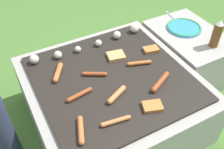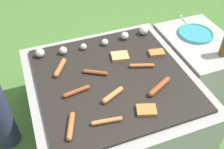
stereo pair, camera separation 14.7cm
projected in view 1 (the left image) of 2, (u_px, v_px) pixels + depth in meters
ground_plane at (112, 117)px, 1.74m from camera, size 14.00×14.00×0.00m
grill at (112, 99)px, 1.61m from camera, size 0.94×0.94×0.37m
side_ledge at (186, 54)px, 1.94m from camera, size 0.42×0.59×0.37m
sausage_front_left at (139, 63)px, 1.56m from camera, size 0.14×0.06×0.02m
sausage_mid_left at (117, 95)px, 1.37m from camera, size 0.14×0.08×0.03m
sausage_front_center at (80, 95)px, 1.37m from camera, size 0.15×0.04×0.02m
sausage_back_right at (160, 82)px, 1.44m from camera, size 0.17×0.10×0.03m
sausage_back_center at (81, 130)px, 1.21m from camera, size 0.07×0.15×0.03m
sausage_mid_right at (94, 74)px, 1.49m from camera, size 0.13×0.08×0.02m
sausage_back_left at (58, 72)px, 1.50m from camera, size 0.10×0.14×0.03m
sausage_front_right at (116, 121)px, 1.25m from camera, size 0.15×0.04×0.02m
bread_slice_left at (151, 49)px, 1.66m from camera, size 0.10×0.08×0.02m
bread_slice_right at (116, 56)px, 1.62m from camera, size 0.12×0.11×0.02m
bread_slice_center at (152, 106)px, 1.32m from camera, size 0.12×0.10×0.02m
mushroom_row at (92, 43)px, 1.69m from camera, size 0.76×0.08×0.06m
plate_colorful at (184, 27)px, 1.85m from camera, size 0.24×0.24×0.02m
condiment_bottle at (217, 34)px, 1.65m from camera, size 0.06×0.06×0.19m
fork_utensil at (173, 18)px, 1.96m from camera, size 0.04×0.22×0.01m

